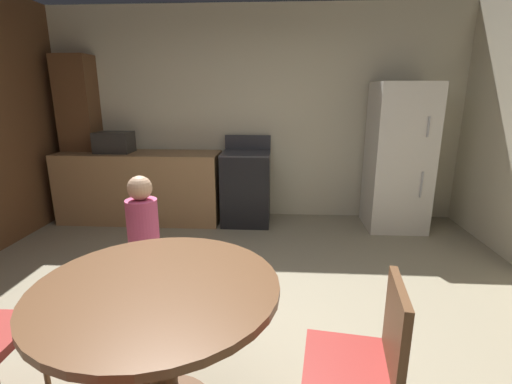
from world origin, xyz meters
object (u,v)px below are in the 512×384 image
at_px(microwave, 114,142).
at_px(chair_east, 365,359).
at_px(oven_range, 246,187).
at_px(person_child, 145,245).
at_px(refrigerator, 398,158).
at_px(dining_table, 159,314).

height_order(microwave, chair_east, microwave).
xyz_separation_m(oven_range, chair_east, (0.80, -3.14, 0.03)).
height_order(chair_east, person_child, person_child).
xyz_separation_m(refrigerator, microwave, (-3.53, 0.05, 0.15)).
bearing_deg(refrigerator, person_child, -138.73).
distance_m(microwave, person_child, 2.48).
relative_size(oven_range, microwave, 2.50).
bearing_deg(dining_table, microwave, 116.80).
bearing_deg(refrigerator, dining_table, -124.26).
relative_size(refrigerator, chair_east, 2.02).
relative_size(oven_range, refrigerator, 0.62).
bearing_deg(microwave, dining_table, -63.20).
bearing_deg(oven_range, refrigerator, -1.66).
bearing_deg(refrigerator, microwave, 179.19).
bearing_deg(dining_table, oven_range, 86.93).
distance_m(refrigerator, dining_table, 3.59).
xyz_separation_m(oven_range, dining_table, (-0.16, -3.01, 0.13)).
relative_size(chair_east, person_child, 0.80).
bearing_deg(microwave, chair_east, -51.64).
bearing_deg(person_child, refrigerator, 107.19).
xyz_separation_m(microwave, person_child, (1.14, -2.15, -0.45)).
relative_size(oven_range, dining_table, 0.94).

